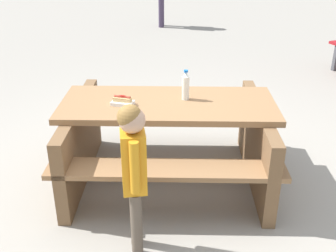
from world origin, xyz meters
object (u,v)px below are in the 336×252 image
Objects in this scene: soda_bottle at (186,86)px; child_in_coat at (133,163)px; hotdog_tray at (123,101)px; picnic_table at (168,134)px.

soda_bottle is 0.23× the size of child_in_coat.
hotdog_tray is (0.52, 0.13, -0.09)m from soda_bottle.
picnic_table is 8.98× the size of hotdog_tray.
soda_bottle reaches higher than hotdog_tray.
soda_bottle reaches higher than picnic_table.
soda_bottle is (-0.15, -0.06, 0.43)m from picnic_table.
child_in_coat is at bearing 100.68° from hotdog_tray.
child_in_coat reaches higher than hotdog_tray.
hotdog_tray is 0.88m from child_in_coat.
picnic_table is 1.64× the size of child_in_coat.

